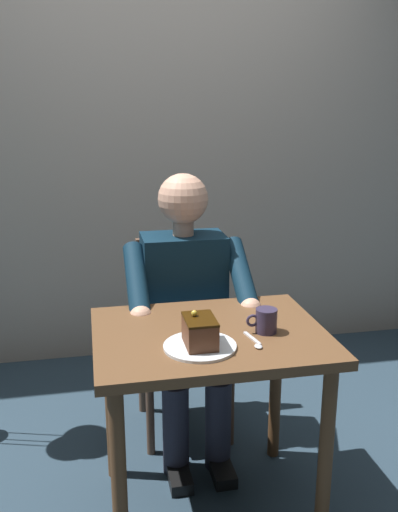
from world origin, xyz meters
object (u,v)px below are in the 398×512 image
Objects in this scene: chair at (181,326)px; dining_table at (210,361)px; dessert_spoon at (255,343)px; coffee_cup at (266,320)px; cake_slice at (200,331)px; seated_person at (187,309)px.

dining_table is at bearing 90.00° from chair.
coffee_cup is at bearing -126.04° from dessert_spoon.
coffee_cup reaches higher than dessert_spoon.
cake_slice reaches higher than coffee_cup.
dining_table is at bearing -116.18° from cake_slice.
chair is at bearing -80.41° from dessert_spoon.
seated_person is 8.54× the size of cake_slice.
seated_person is 8.49× the size of dessert_spoon.
coffee_cup is (-0.25, -0.08, -0.01)m from cake_slice.
chair is at bearing -90.00° from dining_table.
dining_table is at bearing 90.00° from seated_person.
coffee_cup is (-0.19, 0.04, 0.16)m from dining_table.
seated_person is 0.55m from coffee_cup.
dining_table is 0.22m from cake_slice.
dining_table is 7.35× the size of coffee_cup.
cake_slice reaches higher than dessert_spoon.
seated_person reaches higher than chair.
seated_person is (0.00, 0.17, 0.15)m from chair.
coffee_cup is 0.78× the size of dessert_spoon.
dessert_spoon is at bearing 99.59° from chair.
coffee_cup is at bearing -162.50° from cake_slice.
dining_table is 0.22m from dessert_spoon.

